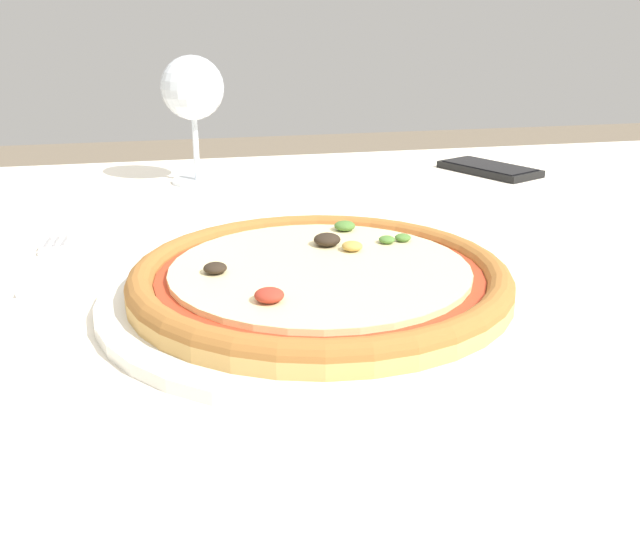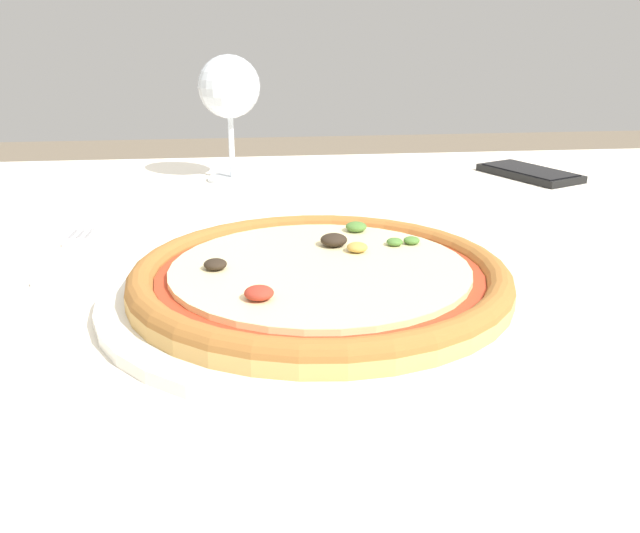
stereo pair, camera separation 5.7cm
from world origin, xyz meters
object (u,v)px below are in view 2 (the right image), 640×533
at_px(dining_table, 490,318).
at_px(wine_glass_far_left, 229,90).
at_px(fork, 68,251).
at_px(cell_phone, 530,173).
at_px(pizza_plate, 320,282).

xyz_separation_m(dining_table, wine_glass_far_left, (-0.27, 0.32, 0.21)).
height_order(fork, cell_phone, cell_phone).
distance_m(pizza_plate, fork, 0.27).
distance_m(dining_table, fork, 0.43).
bearing_deg(pizza_plate, dining_table, 34.57).
height_order(pizza_plate, wine_glass_far_left, wine_glass_far_left).
distance_m(dining_table, cell_phone, 0.34).
height_order(dining_table, fork, fork).
bearing_deg(fork, cell_phone, 25.97).
bearing_deg(wine_glass_far_left, cell_phone, -3.69).
relative_size(wine_glass_far_left, cell_phone, 1.06).
distance_m(pizza_plate, cell_phone, 0.55).
relative_size(fork, cell_phone, 1.06).
distance_m(dining_table, pizza_plate, 0.26).
bearing_deg(cell_phone, wine_glass_far_left, 176.31).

